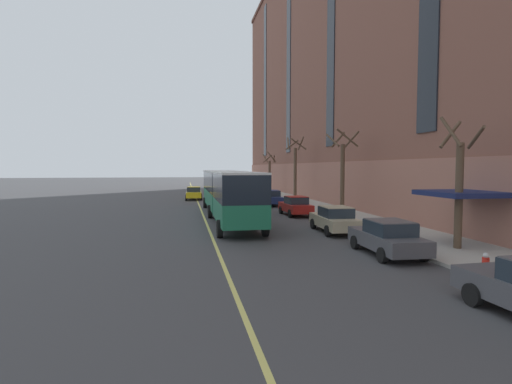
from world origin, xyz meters
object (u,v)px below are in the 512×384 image
parked_car_champagne_6 (335,219)px  street_tree_far_uptown (295,168)px  parked_car_darkgray_7 (388,237)px  street_tree_near_corner (459,185)px  taxi_cab (194,193)px  parked_car_navy_2 (271,198)px  street_tree_far_downtown (270,172)px  parked_car_black_5 (239,187)px  street_tree_mid_block (342,170)px  parked_car_darkgray_4 (260,194)px  city_bus (227,191)px  parked_car_red_3 (296,206)px  parked_car_navy_0 (248,190)px  fire_hydrant (486,263)px

parked_car_champagne_6 → street_tree_far_uptown: 21.67m
parked_car_darkgray_7 → street_tree_near_corner: (3.57, 0.19, 2.27)m
parked_car_darkgray_7 → taxi_cab: bearing=103.2°
parked_car_darkgray_7 → street_tree_far_uptown: street_tree_far_uptown is taller
parked_car_navy_2 → street_tree_near_corner: street_tree_near_corner is taller
street_tree_far_downtown → taxi_cab: bearing=-142.5°
parked_car_black_5 → taxi_cab: same height
parked_car_champagne_6 → street_tree_mid_block: street_tree_mid_block is taller
parked_car_navy_2 → parked_car_champagne_6: 17.21m
street_tree_mid_block → parked_car_darkgray_4: bearing=102.7°
taxi_cab → street_tree_far_downtown: bearing=37.5°
parked_car_darkgray_7 → parked_car_darkgray_4: bearing=90.1°
parked_car_navy_2 → taxi_cab: same height
city_bus → parked_car_red_3: size_ratio=4.64×
parked_car_navy_2 → parked_car_black_5: size_ratio=1.06×
parked_car_darkgray_4 → street_tree_far_uptown: (3.60, -2.35, 3.06)m
parked_car_red_3 → parked_car_black_5: bearing=90.4°
parked_car_navy_0 → street_tree_near_corner: size_ratio=0.72×
parked_car_black_5 → parked_car_darkgray_4: bearing=-89.4°
parked_car_champagne_6 → parked_car_navy_2: bearing=90.4°
taxi_cab → fire_hydrant: (9.22, -36.31, -0.29)m
parked_car_red_3 → street_tree_far_uptown: (3.54, 12.68, 3.06)m
city_bus → parked_car_red_3: (5.60, 0.67, -1.30)m
parked_car_champagne_6 → parked_car_red_3: bearing=89.9°
fire_hydrant → parked_car_red_3: bearing=94.9°
street_tree_near_corner → parked_car_darkgray_7: bearing=-176.9°
parked_car_red_3 → parked_car_darkgray_7: same height
parked_car_darkgray_4 → fire_hydrant: parked_car_darkgray_4 is taller
parked_car_navy_2 → fire_hydrant: (1.72, -27.36, -0.29)m
parked_car_navy_0 → parked_car_red_3: bearing=-89.9°
city_bus → parked_car_darkgray_7: (5.57, -14.06, -1.30)m
parked_car_red_3 → parked_car_darkgray_7: size_ratio=0.93×
city_bus → street_tree_far_uptown: bearing=55.6°
parked_car_navy_0 → taxi_cab: 10.01m
parked_car_navy_2 → parked_car_black_5: bearing=90.3°
parked_car_navy_0 → parked_car_darkgray_4: bearing=-90.2°
parked_car_navy_0 → parked_car_navy_2: bearing=-90.4°
parked_car_navy_2 → parked_car_darkgray_7: same height
parked_car_darkgray_4 → street_tree_near_corner: size_ratio=0.73×
parked_car_champagne_6 → fire_hydrant: bearing=-81.0°
parked_car_navy_0 → taxi_cab: bearing=-139.5°
parked_car_navy_0 → parked_car_darkgray_4: size_ratio=0.99×
parked_car_darkgray_7 → parked_car_red_3: bearing=89.9°
parked_car_darkgray_4 → fire_hydrant: 33.70m
taxi_cab → parked_car_darkgray_7: bearing=-76.8°
city_bus → parked_car_champagne_6: city_bus is taller
parked_car_darkgray_7 → street_tree_mid_block: street_tree_mid_block is taller
taxi_cab → street_tree_far_downtown: (11.18, 8.59, 2.35)m
street_tree_far_downtown → street_tree_far_uptown: bearing=-90.0°
parked_car_navy_2 → street_tree_far_uptown: (3.68, 3.95, 3.06)m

